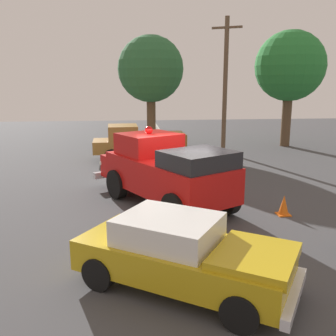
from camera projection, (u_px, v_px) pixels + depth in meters
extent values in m
plane|color=#424244|center=(177.00, 208.00, 12.35)|extent=(60.00, 60.00, 0.00)
cylinder|color=black|center=(117.00, 184.00, 13.35)|extent=(1.06, 0.79, 1.04)
cylinder|color=black|center=(163.00, 176.00, 14.48)|extent=(1.06, 0.79, 1.04)
cylinder|color=black|center=(175.00, 211.00, 10.57)|extent=(1.06, 0.79, 1.04)
cylinder|color=black|center=(226.00, 198.00, 11.70)|extent=(1.06, 0.79, 1.04)
cube|color=red|center=(168.00, 175.00, 12.41)|extent=(5.30, 4.24, 1.10)
cube|color=red|center=(126.00, 164.00, 14.70)|extent=(1.65, 1.98, 0.84)
cube|color=red|center=(149.00, 144.00, 13.12)|extent=(2.42, 2.49, 0.76)
cube|color=#232328|center=(199.00, 161.00, 11.01)|extent=(2.44, 2.54, 0.60)
cube|color=silver|center=(120.00, 162.00, 15.05)|extent=(0.81, 1.31, 0.64)
cube|color=silver|center=(120.00, 172.00, 15.23)|extent=(1.28, 2.05, 0.24)
sphere|color=white|center=(103.00, 163.00, 14.59)|extent=(0.35, 0.35, 0.26)
sphere|color=white|center=(137.00, 158.00, 15.48)|extent=(0.35, 0.35, 0.26)
sphere|color=red|center=(149.00, 130.00, 13.01)|extent=(0.38, 0.38, 0.28)
cylinder|color=black|center=(264.00, 270.00, 7.60)|extent=(0.59, 0.71, 0.68)
cylinder|color=black|center=(241.00, 313.00, 6.18)|extent=(0.59, 0.71, 0.68)
cylinder|color=black|center=(141.00, 243.00, 8.88)|extent=(0.59, 0.71, 0.68)
cylinder|color=black|center=(99.00, 273.00, 7.46)|extent=(0.59, 0.71, 0.68)
cube|color=gold|center=(182.00, 259.00, 7.47)|extent=(3.80, 4.50, 0.64)
cube|color=gold|center=(255.00, 257.00, 6.75)|extent=(2.14, 2.07, 0.20)
cube|color=white|center=(169.00, 230.00, 7.48)|extent=(2.34, 2.44, 0.56)
cube|color=silver|center=(295.00, 296.00, 6.55)|extent=(1.68, 1.17, 0.20)
cylinder|color=black|center=(112.00, 157.00, 18.86)|extent=(0.31, 0.81, 0.80)
cylinder|color=black|center=(112.00, 151.00, 20.55)|extent=(0.31, 0.81, 0.80)
cylinder|color=black|center=(173.00, 155.00, 19.28)|extent=(0.31, 0.81, 0.80)
cylinder|color=black|center=(168.00, 149.00, 20.98)|extent=(0.31, 0.81, 0.80)
cube|color=olive|center=(159.00, 142.00, 19.93)|extent=(2.00, 2.77, 1.00)
cube|color=olive|center=(123.00, 139.00, 19.61)|extent=(1.85, 1.57, 1.40)
cube|color=olive|center=(102.00, 146.00, 19.54)|extent=(1.73, 0.96, 0.64)
cylinder|color=#B7BABF|center=(206.00, 176.00, 15.80)|extent=(0.04, 0.04, 0.44)
cylinder|color=#B7BABF|center=(197.00, 174.00, 16.01)|extent=(0.04, 0.04, 0.44)
cylinder|color=#B7BABF|center=(210.00, 174.00, 16.18)|extent=(0.04, 0.04, 0.44)
cylinder|color=#B7BABF|center=(201.00, 172.00, 16.39)|extent=(0.04, 0.04, 0.44)
cube|color=orange|center=(204.00, 169.00, 16.04)|extent=(0.67, 0.67, 0.04)
cube|color=orange|center=(206.00, 161.00, 16.18)|extent=(0.31, 0.41, 0.56)
cube|color=#B7BABF|center=(209.00, 166.00, 15.89)|extent=(0.38, 0.28, 0.03)
cube|color=#B7BABF|center=(199.00, 164.00, 16.12)|extent=(0.38, 0.28, 0.03)
cylinder|color=#383842|center=(203.00, 175.00, 15.82)|extent=(0.18, 0.18, 0.45)
cylinder|color=#383842|center=(199.00, 175.00, 15.91)|extent=(0.18, 0.18, 0.45)
cube|color=#383842|center=(205.00, 168.00, 15.89)|extent=(0.45, 0.38, 0.13)
cube|color=#383842|center=(200.00, 168.00, 15.98)|extent=(0.45, 0.38, 0.13)
cube|color=gold|center=(205.00, 160.00, 16.04)|extent=(0.41, 0.45, 0.54)
sphere|color=tan|center=(205.00, 152.00, 15.94)|extent=(0.31, 0.31, 0.22)
cylinder|color=#2D334C|center=(163.00, 164.00, 17.09)|extent=(0.18, 0.18, 0.88)
cylinder|color=#2D334C|center=(163.00, 163.00, 17.30)|extent=(0.18, 0.18, 0.88)
cube|color=#26262D|center=(163.00, 148.00, 17.04)|extent=(0.46, 0.34, 0.56)
cylinder|color=#26262D|center=(162.00, 150.00, 16.79)|extent=(0.12, 0.12, 0.60)
cylinder|color=#26262D|center=(164.00, 148.00, 17.31)|extent=(0.12, 0.12, 0.60)
sphere|color=tan|center=(163.00, 139.00, 16.95)|extent=(0.27, 0.27, 0.23)
cylinder|color=brown|center=(151.00, 119.00, 24.70)|extent=(0.58, 0.58, 3.45)
sphere|color=#2D6537|center=(151.00, 69.00, 23.99)|extent=(4.24, 4.24, 4.24)
cylinder|color=brown|center=(286.00, 119.00, 24.25)|extent=(0.60, 0.60, 3.56)
sphere|color=#287B34|center=(290.00, 66.00, 23.51)|extent=(4.39, 4.39, 4.39)
cylinder|color=brown|center=(225.00, 87.00, 21.41)|extent=(0.26, 0.26, 7.65)
cube|color=brown|center=(227.00, 27.00, 20.69)|extent=(0.85, 1.58, 0.12)
cube|color=orange|center=(283.00, 214.00, 11.75)|extent=(0.40, 0.40, 0.04)
cone|color=orange|center=(284.00, 205.00, 11.68)|extent=(0.32, 0.32, 0.60)
cube|color=#A8A393|center=(156.00, 131.00, 28.79)|extent=(11.61, 0.12, 0.90)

